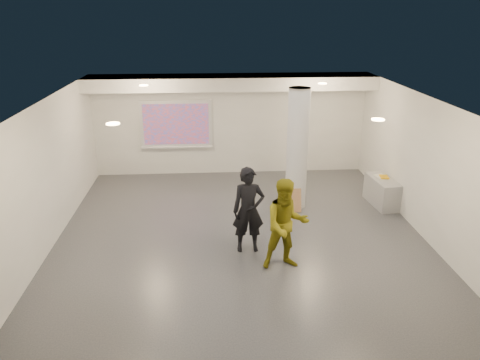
{
  "coord_description": "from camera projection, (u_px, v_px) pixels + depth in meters",
  "views": [
    {
      "loc": [
        -0.65,
        -9.05,
        4.75
      ],
      "look_at": [
        0.0,
        0.4,
        1.25
      ],
      "focal_mm": 35.0,
      "sensor_mm": 36.0,
      "label": 1
    }
  ],
  "objects": [
    {
      "name": "floor",
      "position": [
        241.0,
        240.0,
        10.16
      ],
      "size": [
        8.0,
        9.0,
        0.01
      ],
      "primitive_type": "cube",
      "color": "#35373C",
      "rests_on": "ground"
    },
    {
      "name": "ceiling",
      "position": [
        241.0,
        103.0,
        9.12
      ],
      "size": [
        8.0,
        9.0,
        0.01
      ],
      "primitive_type": "cube",
      "color": "silver",
      "rests_on": "floor"
    },
    {
      "name": "wall_back",
      "position": [
        231.0,
        124.0,
        13.85
      ],
      "size": [
        8.0,
        0.01,
        3.0
      ],
      "primitive_type": "cube",
      "color": "silver",
      "rests_on": "floor"
    },
    {
      "name": "wall_front",
      "position": [
        269.0,
        305.0,
        5.43
      ],
      "size": [
        8.0,
        0.01,
        3.0
      ],
      "primitive_type": "cube",
      "color": "silver",
      "rests_on": "floor"
    },
    {
      "name": "wall_left",
      "position": [
        43.0,
        180.0,
        9.38
      ],
      "size": [
        0.01,
        9.0,
        3.0
      ],
      "primitive_type": "cube",
      "color": "silver",
      "rests_on": "floor"
    },
    {
      "name": "wall_right",
      "position": [
        429.0,
        171.0,
        9.9
      ],
      "size": [
        0.01,
        9.0,
        3.0
      ],
      "primitive_type": "cube",
      "color": "silver",
      "rests_on": "floor"
    },
    {
      "name": "soffit_band",
      "position": [
        231.0,
        82.0,
        12.88
      ],
      "size": [
        8.0,
        1.1,
        0.36
      ],
      "primitive_type": "cube",
      "color": "silver",
      "rests_on": "ceiling"
    },
    {
      "name": "downlight_nw",
      "position": [
        144.0,
        85.0,
        11.32
      ],
      "size": [
        0.22,
        0.22,
        0.02
      ],
      "primitive_type": "cylinder",
      "color": "#FFD086",
      "rests_on": "ceiling"
    },
    {
      "name": "downlight_ne",
      "position": [
        322.0,
        83.0,
        11.61
      ],
      "size": [
        0.22,
        0.22,
        0.02
      ],
      "primitive_type": "cylinder",
      "color": "#FFD086",
      "rests_on": "ceiling"
    },
    {
      "name": "downlight_sw",
      "position": [
        113.0,
        124.0,
        7.58
      ],
      "size": [
        0.22,
        0.22,
        0.02
      ],
      "primitive_type": "cylinder",
      "color": "#FFD086",
      "rests_on": "ceiling"
    },
    {
      "name": "downlight_se",
      "position": [
        378.0,
        120.0,
        7.86
      ],
      "size": [
        0.22,
        0.22,
        0.02
      ],
      "primitive_type": "cylinder",
      "color": "#FFD086",
      "rests_on": "ceiling"
    },
    {
      "name": "column",
      "position": [
        297.0,
        149.0,
        11.42
      ],
      "size": [
        0.52,
        0.52,
        3.0
      ],
      "primitive_type": "cylinder",
      "color": "silver",
      "rests_on": "floor"
    },
    {
      "name": "projection_screen",
      "position": [
        176.0,
        125.0,
        13.69
      ],
      "size": [
        2.1,
        0.13,
        1.42
      ],
      "color": "silver",
      "rests_on": "wall_back"
    },
    {
      "name": "credenza",
      "position": [
        382.0,
        192.0,
        11.89
      ],
      "size": [
        0.6,
        1.23,
        0.69
      ],
      "primitive_type": "cube",
      "rotation": [
        0.0,
        0.0,
        0.09
      ],
      "color": "gray",
      "rests_on": "floor"
    },
    {
      "name": "papers_stack",
      "position": [
        381.0,
        176.0,
        11.95
      ],
      "size": [
        0.31,
        0.36,
        0.02
      ],
      "primitive_type": "cube",
      "rotation": [
        0.0,
        0.0,
        0.25
      ],
      "color": "silver",
      "rests_on": "credenza"
    },
    {
      "name": "postit_pad",
      "position": [
        384.0,
        177.0,
        11.88
      ],
      "size": [
        0.25,
        0.31,
        0.03
      ],
      "primitive_type": "cube",
      "rotation": [
        0.0,
        0.0,
        -0.13
      ],
      "color": "#EAAB0D",
      "rests_on": "credenza"
    },
    {
      "name": "cardboard_back",
      "position": [
        288.0,
        196.0,
        11.82
      ],
      "size": [
        0.51,
        0.33,
        0.53
      ],
      "primitive_type": "cube",
      "rotation": [
        -0.21,
        0.0,
        0.38
      ],
      "color": "#A2764E",
      "rests_on": "floor"
    },
    {
      "name": "cardboard_front",
      "position": [
        290.0,
        201.0,
        11.49
      ],
      "size": [
        0.54,
        0.21,
        0.58
      ],
      "primitive_type": "cube",
      "rotation": [
        -0.27,
        0.0,
        0.01
      ],
      "color": "#A2764E",
      "rests_on": "floor"
    },
    {
      "name": "woman",
      "position": [
        248.0,
        210.0,
        9.46
      ],
      "size": [
        0.66,
        0.45,
        1.79
      ],
      "primitive_type": "imported",
      "rotation": [
        0.0,
        0.0,
        0.03
      ],
      "color": "black",
      "rests_on": "floor"
    },
    {
      "name": "man",
      "position": [
        286.0,
        225.0,
        8.83
      ],
      "size": [
        0.94,
        0.76,
        1.8
      ],
      "primitive_type": "imported",
      "rotation": [
        0.0,
        0.0,
        0.1
      ],
      "color": "olive",
      "rests_on": "floor"
    }
  ]
}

